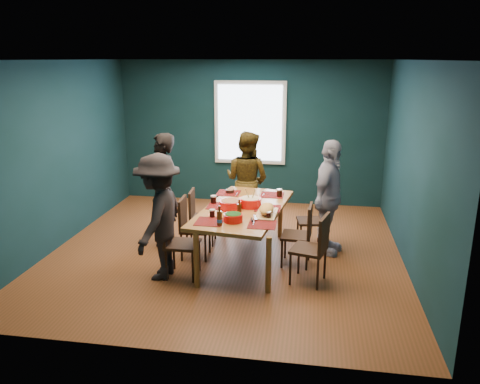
% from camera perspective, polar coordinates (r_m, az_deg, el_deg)
% --- Properties ---
extents(room, '(5.01, 5.01, 2.71)m').
position_cam_1_polar(room, '(6.77, -1.35, 4.49)').
color(room, brown).
rests_on(room, ground).
extents(dining_table, '(1.26, 2.12, 0.76)m').
position_cam_1_polar(dining_table, '(6.41, 0.45, -2.48)').
color(dining_table, brown).
rests_on(dining_table, floor).
extents(chair_left_far, '(0.40, 0.40, 0.82)m').
position_cam_1_polar(chair_left_far, '(7.09, -5.15, -2.51)').
color(chair_left_far, '#301E10').
rests_on(chair_left_far, floor).
extents(chair_left_mid, '(0.41, 0.41, 0.86)m').
position_cam_1_polar(chair_left_mid, '(6.58, -6.17, -3.79)').
color(chair_left_mid, '#301E10').
rests_on(chair_left_mid, floor).
extents(chair_left_near, '(0.41, 0.41, 0.90)m').
position_cam_1_polar(chair_left_near, '(6.03, -7.84, -5.53)').
color(chair_left_near, '#301E10').
rests_on(chair_left_near, floor).
extents(chair_right_far, '(0.43, 0.43, 0.83)m').
position_cam_1_polar(chair_right_far, '(6.99, 9.25, -2.87)').
color(chair_right_far, '#301E10').
rests_on(chair_right_far, floor).
extents(chair_right_mid, '(0.41, 0.41, 0.85)m').
position_cam_1_polar(chair_right_mid, '(6.35, 7.62, -4.66)').
color(chair_right_mid, '#301E10').
rests_on(chair_right_mid, floor).
extents(chair_right_near, '(0.50, 0.50, 0.90)m').
position_cam_1_polar(chair_right_near, '(5.85, 9.20, -6.28)').
color(chair_right_near, '#301E10').
rests_on(chair_right_near, floor).
extents(person_far_left, '(0.52, 0.68, 1.69)m').
position_cam_1_polar(person_far_left, '(7.01, -9.37, 0.25)').
color(person_far_left, black).
rests_on(person_far_left, floor).
extents(person_back, '(0.95, 0.86, 1.60)m').
position_cam_1_polar(person_back, '(7.65, 0.84, 1.47)').
color(person_back, black).
rests_on(person_back, floor).
extents(person_right, '(0.68, 1.04, 1.65)m').
position_cam_1_polar(person_right, '(6.71, 10.76, -0.70)').
color(person_right, white).
rests_on(person_right, floor).
extents(person_near_left, '(0.66, 1.08, 1.61)m').
position_cam_1_polar(person_near_left, '(5.94, -9.87, -3.05)').
color(person_near_left, black).
rests_on(person_near_left, floor).
extents(bowl_salad, '(0.30, 0.30, 0.12)m').
position_cam_1_polar(bowl_salad, '(6.29, -1.16, -1.53)').
color(bowl_salad, red).
rests_on(bowl_salad, dining_table).
extents(bowl_dumpling, '(0.30, 0.30, 0.28)m').
position_cam_1_polar(bowl_dumpling, '(6.40, 1.24, -1.21)').
color(bowl_dumpling, red).
rests_on(bowl_dumpling, dining_table).
extents(bowl_herbs, '(0.24, 0.24, 0.10)m').
position_cam_1_polar(bowl_herbs, '(5.82, -0.84, -3.10)').
color(bowl_herbs, red).
rests_on(bowl_herbs, dining_table).
extents(cutting_board, '(0.31, 0.64, 0.14)m').
position_cam_1_polar(cutting_board, '(6.08, 3.25, -2.20)').
color(cutting_board, tan).
rests_on(cutting_board, dining_table).
extents(small_bowl, '(0.13, 0.13, 0.05)m').
position_cam_1_polar(small_bowl, '(7.06, -1.25, 0.12)').
color(small_bowl, black).
rests_on(small_bowl, dining_table).
extents(beer_bottle_a, '(0.07, 0.07, 0.25)m').
position_cam_1_polar(beer_bottle_a, '(5.68, -2.52, -3.23)').
color(beer_bottle_a, '#42200B').
rests_on(beer_bottle_a, dining_table).
extents(beer_bottle_b, '(0.06, 0.06, 0.23)m').
position_cam_1_polar(beer_bottle_b, '(6.00, -0.09, -2.16)').
color(beer_bottle_b, '#42200B').
rests_on(beer_bottle_b, dining_table).
extents(cola_glass_a, '(0.07, 0.07, 0.10)m').
position_cam_1_polar(cola_glass_a, '(5.99, -3.41, -2.55)').
color(cola_glass_a, black).
rests_on(cola_glass_a, dining_table).
extents(cola_glass_b, '(0.07, 0.07, 0.10)m').
position_cam_1_polar(cola_glass_b, '(5.92, 3.46, -2.80)').
color(cola_glass_b, black).
rests_on(cola_glass_b, dining_table).
extents(cola_glass_c, '(0.08, 0.08, 0.12)m').
position_cam_1_polar(cola_glass_c, '(6.87, 4.83, -0.07)').
color(cola_glass_c, black).
rests_on(cola_glass_c, dining_table).
extents(cola_glass_d, '(0.08, 0.08, 0.11)m').
position_cam_1_polar(cola_glass_d, '(6.55, -3.24, -0.87)').
color(cola_glass_d, black).
rests_on(cola_glass_d, dining_table).
extents(napkin_a, '(0.18, 0.18, 0.00)m').
position_cam_1_polar(napkin_a, '(6.45, 3.63, -1.71)').
color(napkin_a, '#FF7B6B').
rests_on(napkin_a, dining_table).
extents(napkin_b, '(0.16, 0.16, 0.00)m').
position_cam_1_polar(napkin_b, '(6.11, -3.07, -2.71)').
color(napkin_b, '#FF7B6B').
rests_on(napkin_b, dining_table).
extents(napkin_c, '(0.14, 0.14, 0.00)m').
position_cam_1_polar(napkin_c, '(5.73, 3.22, -3.99)').
color(napkin_c, '#FF7B6B').
rests_on(napkin_c, dining_table).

